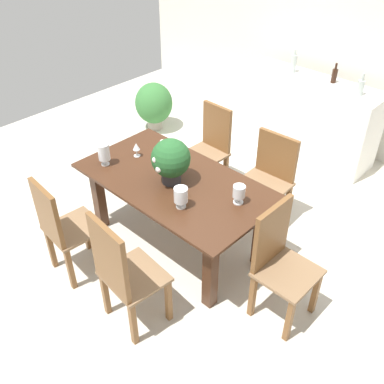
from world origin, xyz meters
The scene contains 18 objects.
ground_plane centered at (0.00, 0.00, 0.00)m, with size 7.04×7.04×0.00m, color beige.
back_wall centered at (0.00, 2.60, 1.30)m, with size 6.40×0.10×2.60m, color silver.
dining_table centered at (0.00, -0.27, 0.60)m, with size 1.78×0.98×0.75m.
chair_foot_end centered at (1.14, -0.27, 0.57)m, with size 0.42×0.45×1.02m.
chair_near_left centered at (-0.41, -1.21, 0.55)m, with size 0.45×0.47×1.00m.
chair_far_left centered at (-0.40, 0.66, 0.54)m, with size 0.42×0.44×0.99m.
chair_far_right centered at (0.40, 0.66, 0.54)m, with size 0.49×0.44×0.95m.
chair_near_right centered at (0.39, -1.21, 0.59)m, with size 0.50×0.45×1.07m.
flower_centerpiece centered at (0.00, -0.31, 0.98)m, with size 0.34×0.36×0.42m.
crystal_vase_left centered at (0.31, -0.51, 0.86)m, with size 0.12×0.12×0.19m.
crystal_vase_center_near centered at (0.62, -0.14, 0.85)m, with size 0.10×0.10×0.17m.
crystal_vase_right centered at (-0.65, -0.54, 0.88)m, with size 0.11×0.11×0.22m.
wine_glass centered at (-0.55, -0.24, 0.85)m, with size 0.07×0.07×0.14m.
kitchen_counter centered at (-0.06, 2.10, 0.48)m, with size 1.72×0.53×0.97m, color silver.
wine_bottle_green centered at (0.15, 2.19, 1.05)m, with size 0.06×0.06×0.23m.
wine_bottle_clear centered at (0.53, 2.07, 1.06)m, with size 0.08×0.08×0.25m.
wine_bottle_tall centered at (-0.38, 2.14, 1.08)m, with size 0.07×0.07×0.28m.
potted_plant_floor centered at (-1.90, 1.19, 0.37)m, with size 0.51×0.51×0.67m.
Camera 1 is at (2.32, -2.48, 2.98)m, focal length 41.04 mm.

